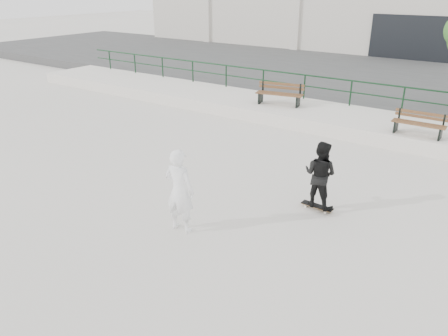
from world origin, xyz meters
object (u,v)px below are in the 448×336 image
Objects in this scene: skateboard at (317,206)px; bench_right at (419,124)px; bench_left at (280,94)px; standing_skater at (320,175)px; seated_skater at (180,191)px.

bench_right is at bearing 83.15° from skateboard.
bench_left reaches higher than bench_right.
bench_right is 1.00× the size of standing_skater.
skateboard is at bearing -99.79° from bench_right.
standing_skater is (4.55, -6.50, -0.02)m from bench_left.
standing_skater reaches higher than bench_left.
standing_skater is at bearing -67.02° from bench_left.
skateboard is at bearing 93.00° from standing_skater.
standing_skater reaches higher than skateboard.
skateboard is (-0.94, -5.65, -0.80)m from bench_right.
seated_skater reaches higher than skateboard.
standing_skater reaches higher than bench_right.
seated_skater is (2.47, -9.10, 0.02)m from bench_left.
bench_left is 9.43m from seated_skater.
standing_skater is at bearing -99.79° from bench_right.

